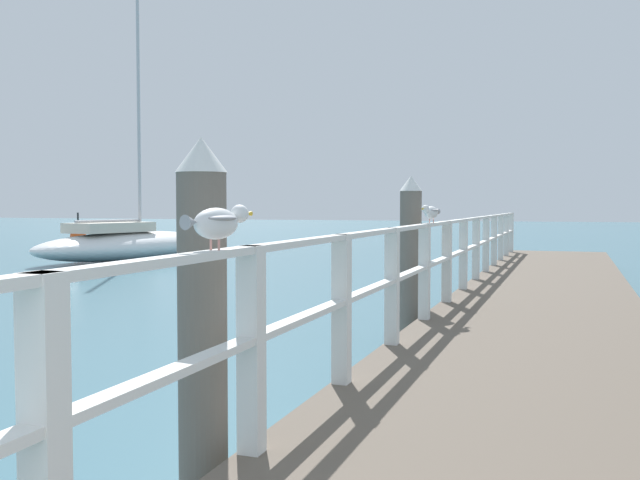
{
  "coord_description": "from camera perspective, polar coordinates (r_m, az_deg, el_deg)",
  "views": [
    {
      "loc": [
        0.36,
        0.52,
        1.73
      ],
      "look_at": [
        -3.51,
        11.63,
        1.16
      ],
      "focal_mm": 40.52,
      "sensor_mm": 36.0,
      "label": 1
    }
  ],
  "objects": [
    {
      "name": "seagull_foreground",
      "position": [
        3.44,
        -8.12,
        1.44
      ],
      "size": [
        0.22,
        0.47,
        0.21
      ],
      "rotation": [
        0.0,
        0.0,
        6.05
      ],
      "color": "white",
      "rests_on": "pier_railing"
    },
    {
      "name": "boat_0",
      "position": [
        23.43,
        -14.74,
        -0.29
      ],
      "size": [
        3.76,
        7.62,
        9.66
      ],
      "rotation": [
        0.0,
        0.0,
        -0.21
      ],
      "color": "white",
      "rests_on": "ground_plane"
    },
    {
      "name": "channel_buoy",
      "position": [
        34.12,
        -18.55,
        0.32
      ],
      "size": [
        0.7,
        0.7,
        1.4
      ],
      "color": "#E54C19",
      "rests_on": "ground_plane"
    },
    {
      "name": "pier_railing",
      "position": [
        10.69,
        10.67,
        -0.7
      ],
      "size": [
        0.12,
        20.66,
        1.1
      ],
      "color": "silver",
      "rests_on": "pier_deck"
    },
    {
      "name": "dock_piling_near",
      "position": [
        4.16,
        -9.27,
        -6.47
      ],
      "size": [
        0.29,
        0.29,
        2.11
      ],
      "color": "#6B6056",
      "rests_on": "ground_plane"
    },
    {
      "name": "seagull_background",
      "position": [
        8.72,
        8.76,
        2.22
      ],
      "size": [
        0.22,
        0.47,
        0.21
      ],
      "rotation": [
        0.0,
        0.0,
        2.94
      ],
      "color": "white",
      "rests_on": "pier_railing"
    },
    {
      "name": "pier_deck",
      "position": [
        10.67,
        17.14,
        -5.56
      ],
      "size": [
        2.6,
        22.14,
        0.42
      ],
      "primitive_type": "cube",
      "color": "brown",
      "rests_on": "ground_plane"
    },
    {
      "name": "dock_piling_far",
      "position": [
        9.43,
        7.16,
        -1.3
      ],
      "size": [
        0.29,
        0.29,
        2.11
      ],
      "color": "#6B6056",
      "rests_on": "ground_plane"
    }
  ]
}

